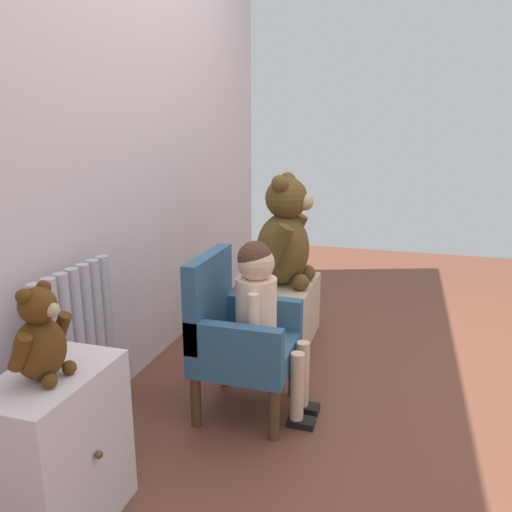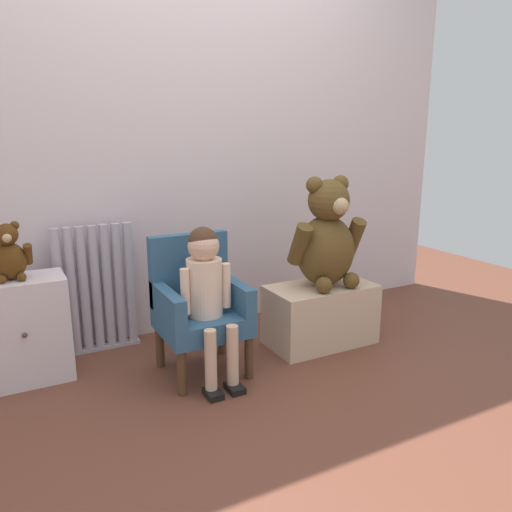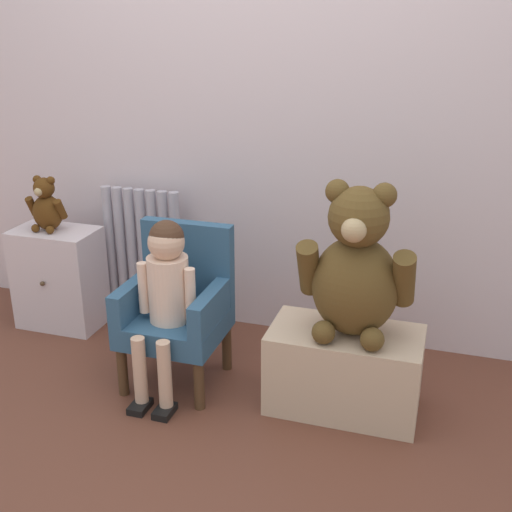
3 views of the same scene
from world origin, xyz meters
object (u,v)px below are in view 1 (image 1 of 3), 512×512
Objects in this scene: radiator at (80,360)px; low_bench at (282,314)px; large_teddy_bear at (285,237)px; child_armchair at (237,334)px; small_teddy_bear at (40,338)px; small_dresser at (58,454)px; child_figure at (262,303)px.

radiator reaches higher than low_bench.
child_armchair is at bearing 178.32° from large_teddy_bear.
child_armchair is at bearing -19.26° from small_teddy_bear.
large_teddy_bear reaches higher than child_armchair.
radiator is 1.15× the size of large_teddy_bear.
small_dresser is 0.75× the size of child_armchair.
low_bench is at bearing -23.65° from radiator.
small_dresser is 0.92m from child_figure.
small_teddy_bear is (-0.81, 0.39, 0.14)m from child_figure.
small_dresser is 0.85m from child_armchair.
child_figure is at bearing -173.33° from large_teddy_bear.
child_armchair is 0.91× the size of child_figure.
small_dresser is at bearing 13.11° from small_teddy_bear.
large_teddy_bear is (0.75, -0.02, 0.26)m from child_armchair.
large_teddy_bear is 2.24× the size of small_teddy_bear.
child_figure is at bearing -173.00° from low_bench.
child_figure is at bearing -26.78° from small_dresser.
child_armchair is at bearing -49.55° from radiator.
large_teddy_bear reaches higher than child_figure.
small_dresser is at bearing 168.61° from large_teddy_bear.
child_armchair is 1.13× the size of low_bench.
small_teddy_bear is (-0.02, -0.01, 0.38)m from small_dresser.
large_teddy_bear reaches higher than radiator.
child_figure is 1.25× the size of low_bench.
child_armchair is at bearing 178.39° from low_bench.
child_armchair is 0.18m from child_figure.
child_armchair is at bearing 90.00° from child_figure.
low_bench is at bearing -11.50° from small_dresser.
radiator is 1.37× the size of small_dresser.
small_dresser is (-0.38, -0.19, -0.09)m from radiator.
radiator is at bearing 130.45° from child_armchair.
large_teddy_bear is at bearing -11.39° from small_dresser.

